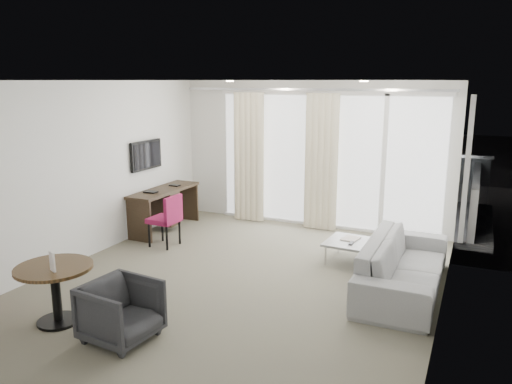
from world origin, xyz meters
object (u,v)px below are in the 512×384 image
at_px(round_table, 56,294).
at_px(rattan_chair_b, 435,191).
at_px(tub_armchair, 121,311).
at_px(desk_chair, 164,220).
at_px(desk, 165,209).
at_px(rattan_chair_a, 345,199).
at_px(coffee_table, 351,252).
at_px(sofa, 404,265).

bearing_deg(round_table, rattan_chair_b, 64.59).
bearing_deg(tub_armchair, desk_chair, 31.86).
height_order(desk, rattan_chair_a, rattan_chair_a).
relative_size(tub_armchair, coffee_table, 0.97).
distance_m(coffee_table, rattan_chair_b, 3.87).
relative_size(desk, desk_chair, 1.88).
distance_m(desk, tub_armchair, 3.88).
height_order(tub_armchair, rattan_chair_a, rattan_chair_a).
height_order(tub_armchair, sofa, sofa).
xyz_separation_m(round_table, rattan_chair_b, (3.30, 6.95, 0.05)).
xyz_separation_m(tub_armchair, sofa, (2.43, 2.47, 0.02)).
xyz_separation_m(desk_chair, rattan_chair_b, (3.74, 4.27, -0.04)).
bearing_deg(round_table, sofa, 36.57).
bearing_deg(sofa, tub_armchair, 135.43).
xyz_separation_m(sofa, rattan_chair_a, (-1.54, 3.08, 0.04)).
height_order(sofa, rattan_chair_a, rattan_chair_a).
distance_m(desk_chair, tub_armchair, 3.00).
bearing_deg(sofa, rattan_chair_b, 0.21).
height_order(coffee_table, rattan_chair_a, rattan_chair_a).
bearing_deg(coffee_table, desk_chair, -170.40).
relative_size(coffee_table, rattan_chair_a, 0.95).
distance_m(desk, sofa, 4.36).
bearing_deg(desk, tub_armchair, -62.04).
bearing_deg(desk_chair, round_table, -78.57).
xyz_separation_m(round_table, tub_armchair, (0.89, -0.01, -0.02)).
bearing_deg(rattan_chair_a, coffee_table, -93.83).
distance_m(round_table, coffee_table, 4.03).
distance_m(round_table, rattan_chair_a, 5.81).
bearing_deg(desk_chair, rattan_chair_b, 50.91).
bearing_deg(rattan_chair_a, rattan_chair_b, 22.41).
xyz_separation_m(desk, tub_armchair, (1.82, -3.43, -0.06)).
xyz_separation_m(rattan_chair_a, rattan_chair_b, (1.52, 1.41, 0.00)).
relative_size(round_table, coffee_table, 1.16).
distance_m(desk, round_table, 3.54).
relative_size(coffee_table, sofa, 0.31).
relative_size(desk_chair, sofa, 0.37).
xyz_separation_m(sofa, rattan_chair_b, (-0.02, 4.49, 0.04)).
height_order(coffee_table, sofa, sofa).
height_order(desk_chair, sofa, desk_chair).
bearing_deg(tub_armchair, sofa, -38.95).
bearing_deg(rattan_chair_b, sofa, -97.63).
bearing_deg(rattan_chair_a, desk_chair, -148.15).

